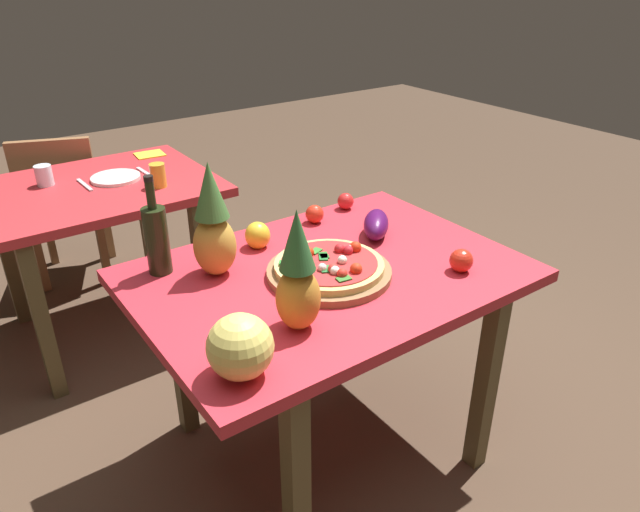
# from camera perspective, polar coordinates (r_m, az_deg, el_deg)

# --- Properties ---
(ground_plane) EXTENTS (10.00, 10.00, 0.00)m
(ground_plane) POSITION_cam_1_polar(r_m,az_deg,el_deg) (2.38, 0.65, -17.64)
(ground_plane) COLOR #4C3828
(display_table) EXTENTS (1.23, 0.88, 0.76)m
(display_table) POSITION_cam_1_polar(r_m,az_deg,el_deg) (1.97, 0.75, -3.77)
(display_table) COLOR brown
(display_table) RESTS_ON ground_plane
(background_table) EXTENTS (1.08, 0.80, 0.76)m
(background_table) POSITION_cam_1_polar(r_m,az_deg,el_deg) (2.86, -21.24, 4.29)
(background_table) COLOR brown
(background_table) RESTS_ON ground_plane
(dining_chair) EXTENTS (0.52, 0.52, 0.85)m
(dining_chair) POSITION_cam_1_polar(r_m,az_deg,el_deg) (3.50, -23.59, 4.95)
(dining_chair) COLOR olive
(dining_chair) RESTS_ON ground_plane
(pizza_board) EXTENTS (0.40, 0.40, 0.02)m
(pizza_board) POSITION_cam_1_polar(r_m,az_deg,el_deg) (1.88, 0.89, -1.58)
(pizza_board) COLOR olive
(pizza_board) RESTS_ON display_table
(pizza) EXTENTS (0.35, 0.35, 0.06)m
(pizza) POSITION_cam_1_polar(r_m,az_deg,el_deg) (1.87, 1.02, -0.83)
(pizza) COLOR #D2B867
(pizza) RESTS_ON pizza_board
(wine_bottle) EXTENTS (0.08, 0.08, 0.33)m
(wine_bottle) POSITION_cam_1_polar(r_m,az_deg,el_deg) (1.93, -15.55, 1.70)
(wine_bottle) COLOR black
(wine_bottle) RESTS_ON display_table
(pineapple_left) EXTENTS (0.14, 0.14, 0.37)m
(pineapple_left) POSITION_cam_1_polar(r_m,az_deg,el_deg) (1.86, -10.33, 2.88)
(pineapple_left) COLOR gold
(pineapple_left) RESTS_ON display_table
(pineapple_right) EXTENTS (0.12, 0.12, 0.35)m
(pineapple_right) POSITION_cam_1_polar(r_m,az_deg,el_deg) (1.56, -2.17, -2.09)
(pineapple_right) COLOR #C38129
(pineapple_right) RESTS_ON display_table
(melon) EXTENTS (0.17, 0.17, 0.17)m
(melon) POSITION_cam_1_polar(r_m,az_deg,el_deg) (1.44, -7.74, -8.72)
(melon) COLOR #E9D766
(melon) RESTS_ON display_table
(bell_pepper) EXTENTS (0.09, 0.09, 0.10)m
(bell_pepper) POSITION_cam_1_polar(r_m,az_deg,el_deg) (2.06, -6.07, 2.00)
(bell_pepper) COLOR yellow
(bell_pepper) RESTS_ON display_table
(eggplant) EXTENTS (0.20, 0.21, 0.09)m
(eggplant) POSITION_cam_1_polar(r_m,az_deg,el_deg) (2.15, 5.46, 3.07)
(eggplant) COLOR #48104C
(eggplant) RESTS_ON display_table
(tomato_at_corner) EXTENTS (0.08, 0.08, 0.08)m
(tomato_at_corner) POSITION_cam_1_polar(r_m,az_deg,el_deg) (1.95, 13.53, -0.43)
(tomato_at_corner) COLOR red
(tomato_at_corner) RESTS_ON display_table
(tomato_near_board) EXTENTS (0.07, 0.07, 0.07)m
(tomato_near_board) POSITION_cam_1_polar(r_m,az_deg,el_deg) (2.25, -0.53, 4.09)
(tomato_near_board) COLOR red
(tomato_near_board) RESTS_ON display_table
(tomato_by_bottle) EXTENTS (0.07, 0.07, 0.07)m
(tomato_by_bottle) POSITION_cam_1_polar(r_m,az_deg,el_deg) (2.38, 2.50, 5.33)
(tomato_by_bottle) COLOR red
(tomato_by_bottle) RESTS_ON display_table
(drinking_glass_juice) EXTENTS (0.07, 0.07, 0.11)m
(drinking_glass_juice) POSITION_cam_1_polar(r_m,az_deg,el_deg) (2.70, -15.43, 7.54)
(drinking_glass_juice) COLOR gold
(drinking_glass_juice) RESTS_ON background_table
(drinking_glass_water) EXTENTS (0.07, 0.07, 0.09)m
(drinking_glass_water) POSITION_cam_1_polar(r_m,az_deg,el_deg) (2.90, -25.18, 7.08)
(drinking_glass_water) COLOR silver
(drinking_glass_water) RESTS_ON background_table
(dinner_plate) EXTENTS (0.22, 0.22, 0.02)m
(dinner_plate) POSITION_cam_1_polar(r_m,az_deg,el_deg) (2.86, -19.19, 7.17)
(dinner_plate) COLOR white
(dinner_plate) RESTS_ON background_table
(fork_utensil) EXTENTS (0.02, 0.18, 0.01)m
(fork_utensil) POSITION_cam_1_polar(r_m,az_deg,el_deg) (2.83, -21.85, 6.42)
(fork_utensil) COLOR silver
(fork_utensil) RESTS_ON background_table
(knife_utensil) EXTENTS (0.03, 0.18, 0.01)m
(knife_utensil) POSITION_cam_1_polar(r_m,az_deg,el_deg) (2.90, -16.56, 7.74)
(knife_utensil) COLOR silver
(knife_utensil) RESTS_ON background_table
(napkin_folded) EXTENTS (0.15, 0.13, 0.01)m
(napkin_folded) POSITION_cam_1_polar(r_m,az_deg,el_deg) (3.18, -16.19, 9.44)
(napkin_folded) COLOR yellow
(napkin_folded) RESTS_ON background_table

